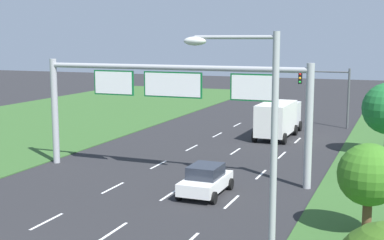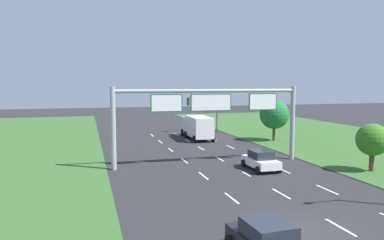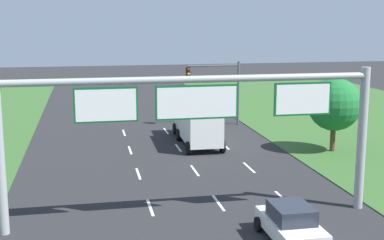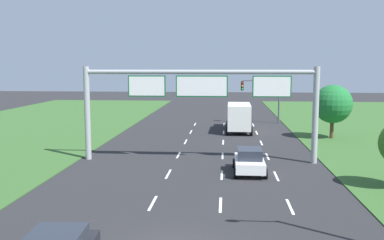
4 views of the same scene
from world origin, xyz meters
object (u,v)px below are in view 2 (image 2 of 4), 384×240
(box_truck, at_px, (197,126))
(sign_gantry, at_px, (210,109))
(roadside_tree_mid, at_px, (373,140))
(traffic_light_mast, at_px, (205,106))
(roadside_tree_far, at_px, (274,114))
(car_near_red, at_px, (261,160))

(box_truck, xyz_separation_m, sign_gantry, (-3.23, -15.15, 3.31))
(box_truck, bearing_deg, roadside_tree_mid, -67.46)
(traffic_light_mast, distance_m, roadside_tree_mid, 28.57)
(box_truck, bearing_deg, sign_gantry, -101.31)
(roadside_tree_far, bearing_deg, sign_gantry, -138.25)
(sign_gantry, xyz_separation_m, traffic_light_mast, (6.35, 21.60, -1.09))
(roadside_tree_far, bearing_deg, roadside_tree_mid, -90.72)
(car_near_red, xyz_separation_m, traffic_light_mast, (2.94, 24.88, 3.05))
(sign_gantry, relative_size, roadside_tree_mid, 4.31)
(roadside_tree_mid, bearing_deg, roadside_tree_far, 89.28)
(car_near_red, relative_size, roadside_tree_far, 0.75)
(sign_gantry, height_order, roadside_tree_far, sign_gantry)
(sign_gantry, distance_m, traffic_light_mast, 22.54)
(car_near_red, xyz_separation_m, roadside_tree_far, (8.67, 14.05, 2.57))
(sign_gantry, bearing_deg, roadside_tree_far, 41.75)
(traffic_light_mast, xyz_separation_m, roadside_tree_far, (5.73, -10.83, -0.48))
(box_truck, distance_m, traffic_light_mast, 7.50)
(box_truck, relative_size, roadside_tree_far, 1.49)
(car_near_red, height_order, traffic_light_mast, traffic_light_mast)
(car_near_red, height_order, roadside_tree_far, roadside_tree_far)
(roadside_tree_far, bearing_deg, traffic_light_mast, 117.88)
(car_near_red, bearing_deg, roadside_tree_mid, -20.51)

